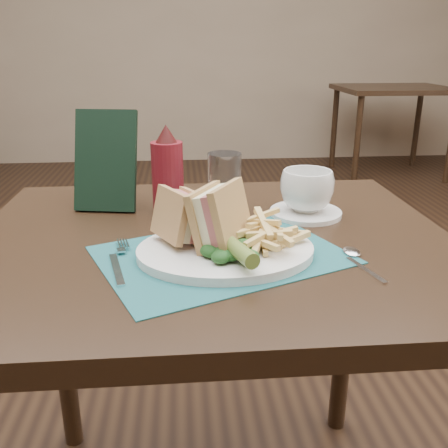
% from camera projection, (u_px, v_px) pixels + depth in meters
% --- Properties ---
extents(floor, '(7.00, 7.00, 0.00)m').
position_uv_depth(floor, '(205.00, 391.00, 1.66)').
color(floor, black).
rests_on(floor, ground).
extents(wall_back, '(6.00, 0.00, 6.00)m').
position_uv_depth(wall_back, '(187.00, 160.00, 4.94)').
color(wall_back, gray).
rests_on(wall_back, ground).
extents(table_main, '(0.90, 0.75, 0.75)m').
position_uv_depth(table_main, '(214.00, 400.00, 1.06)').
color(table_main, black).
rests_on(table_main, ground).
extents(table_bg_right, '(0.90, 0.75, 0.75)m').
position_uv_depth(table_bg_right, '(390.00, 132.00, 4.27)').
color(table_bg_right, black).
rests_on(table_bg_right, ground).
extents(placemat, '(0.48, 0.41, 0.00)m').
position_uv_depth(placemat, '(221.00, 255.00, 0.85)').
color(placemat, '#1C575A').
rests_on(placemat, table_main).
extents(plate, '(0.31, 0.25, 0.01)m').
position_uv_depth(plate, '(226.00, 251.00, 0.84)').
color(plate, white).
rests_on(plate, placemat).
extents(sandwich_half_a, '(0.11, 0.12, 0.09)m').
position_uv_depth(sandwich_half_a, '(170.00, 218.00, 0.84)').
color(sandwich_half_a, tan).
rests_on(sandwich_half_a, plate).
extents(sandwich_half_b, '(0.12, 0.13, 0.11)m').
position_uv_depth(sandwich_half_b, '(209.00, 214.00, 0.84)').
color(sandwich_half_b, tan).
rests_on(sandwich_half_b, plate).
extents(kale_garnish, '(0.11, 0.08, 0.03)m').
position_uv_depth(kale_garnish, '(228.00, 252.00, 0.79)').
color(kale_garnish, '#153A16').
rests_on(kale_garnish, plate).
extents(pickle_spear, '(0.06, 0.12, 0.03)m').
position_uv_depth(pickle_spear, '(236.00, 248.00, 0.78)').
color(pickle_spear, '#56712B').
rests_on(pickle_spear, plate).
extents(fries_pile, '(0.18, 0.20, 0.05)m').
position_uv_depth(fries_pile, '(264.00, 229.00, 0.85)').
color(fries_pile, '#DEBD6F').
rests_on(fries_pile, plate).
extents(fork, '(0.07, 0.17, 0.01)m').
position_uv_depth(fork, '(119.00, 259.00, 0.82)').
color(fork, silver).
rests_on(fork, placemat).
extents(spoon, '(0.07, 0.15, 0.01)m').
position_uv_depth(spoon, '(360.00, 262.00, 0.81)').
color(spoon, silver).
rests_on(spoon, table_main).
extents(saucer, '(0.18, 0.18, 0.01)m').
position_uv_depth(saucer, '(305.00, 213.00, 1.05)').
color(saucer, white).
rests_on(saucer, table_main).
extents(coffee_cup, '(0.15, 0.15, 0.09)m').
position_uv_depth(coffee_cup, '(307.00, 191.00, 1.03)').
color(coffee_cup, white).
rests_on(coffee_cup, saucer).
extents(drinking_glass, '(0.09, 0.09, 0.13)m').
position_uv_depth(drinking_glass, '(224.00, 184.00, 1.03)').
color(drinking_glass, silver).
rests_on(drinking_glass, table_main).
extents(ketchup_bottle, '(0.08, 0.08, 0.19)m').
position_uv_depth(ketchup_bottle, '(167.00, 169.00, 1.04)').
color(ketchup_bottle, maroon).
rests_on(ketchup_bottle, table_main).
extents(check_presenter, '(0.14, 0.10, 0.21)m').
position_uv_depth(check_presenter, '(106.00, 161.00, 1.06)').
color(check_presenter, black).
rests_on(check_presenter, table_main).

